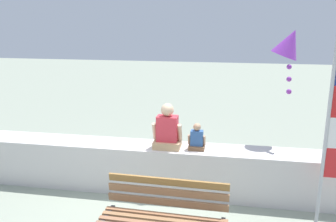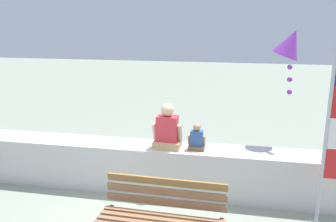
# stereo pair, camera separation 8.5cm
# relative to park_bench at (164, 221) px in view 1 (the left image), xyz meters

# --- Properties ---
(seawall_ledge) EXTENTS (6.53, 0.60, 0.80)m
(seawall_ledge) POSITION_rel_park_bench_xyz_m (-0.47, 1.60, -0.02)
(seawall_ledge) COLOR beige
(seawall_ledge) RESTS_ON ground
(park_bench) EXTENTS (1.57, 0.65, 0.88)m
(park_bench) POSITION_rel_park_bench_xyz_m (0.00, 0.00, 0.00)
(park_bench) COLOR #825C47
(park_bench) RESTS_ON ground
(person_adult) EXTENTS (0.48, 0.35, 0.73)m
(person_adult) POSITION_rel_park_bench_xyz_m (-0.24, 1.55, 0.67)
(person_adult) COLOR tan
(person_adult) RESTS_ON seawall_ledge
(person_child) EXTENTS (0.28, 0.21, 0.43)m
(person_child) POSITION_rel_park_bench_xyz_m (0.24, 1.55, 0.55)
(person_child) COLOR brown
(person_child) RESTS_ON seawall_ledge
(kite_purple) EXTENTS (0.57, 0.66, 1.04)m
(kite_purple) POSITION_rel_park_bench_xyz_m (1.63, 2.24, 2.03)
(kite_purple) COLOR purple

